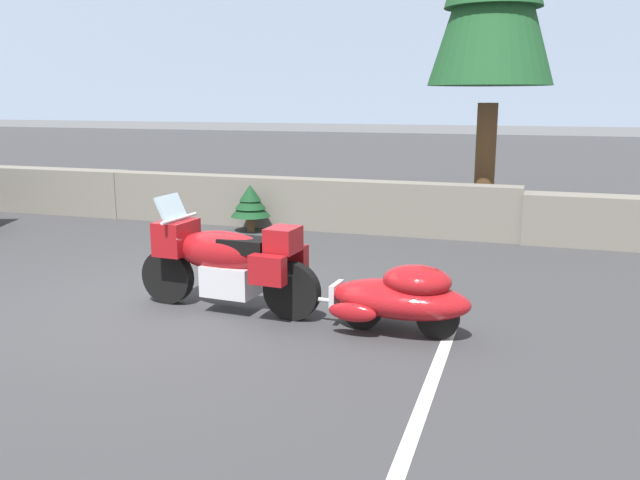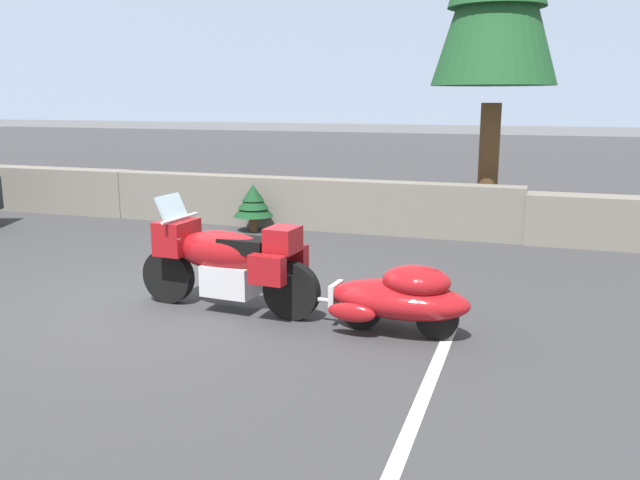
% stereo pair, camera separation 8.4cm
% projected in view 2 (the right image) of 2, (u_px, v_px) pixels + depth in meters
% --- Properties ---
extents(ground_plane, '(80.00, 80.00, 0.00)m').
position_uv_depth(ground_plane, '(168.00, 304.00, 8.06)').
color(ground_plane, '#38383A').
extents(stone_guard_wall, '(24.00, 0.59, 0.96)m').
position_uv_depth(stone_guard_wall, '(307.00, 204.00, 12.64)').
color(stone_guard_wall, slate).
rests_on(stone_guard_wall, ground).
extents(distant_ridgeline, '(240.00, 80.00, 16.00)m').
position_uv_depth(distant_ridgeline, '(517.00, 58.00, 94.53)').
color(distant_ridgeline, '#8C9EB7').
rests_on(distant_ridgeline, ground).
extents(touring_motorcycle, '(2.31, 0.84, 1.33)m').
position_uv_depth(touring_motorcycle, '(226.00, 259.00, 7.70)').
color(touring_motorcycle, black).
rests_on(touring_motorcycle, ground).
extents(car_shaped_trailer, '(2.22, 0.83, 0.76)m').
position_uv_depth(car_shaped_trailer, '(400.00, 297.00, 6.96)').
color(car_shaped_trailer, black).
rests_on(car_shaped_trailer, ground).
extents(pine_sapling_near, '(0.74, 0.74, 0.88)m').
position_uv_depth(pine_sapling_near, '(253.00, 202.00, 12.34)').
color(pine_sapling_near, brown).
rests_on(pine_sapling_near, ground).
extents(parking_stripe_marker, '(0.12, 3.60, 0.01)m').
position_uv_depth(parking_stripe_marker, '(425.00, 393.00, 5.63)').
color(parking_stripe_marker, silver).
rests_on(parking_stripe_marker, ground).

